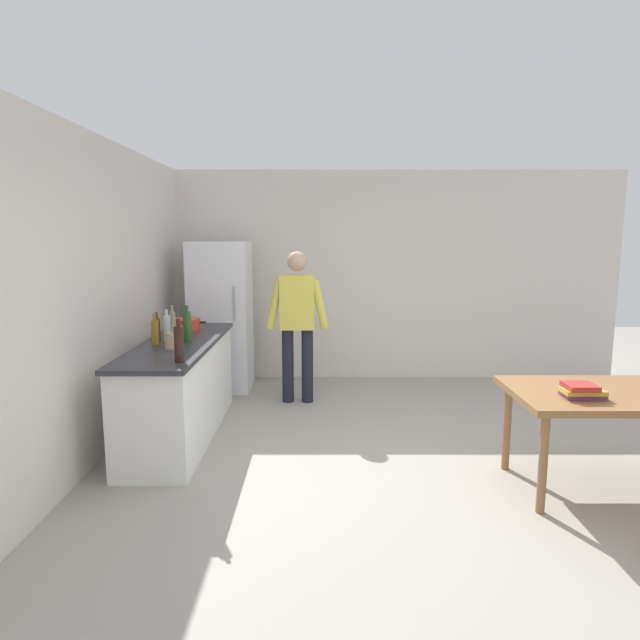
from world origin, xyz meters
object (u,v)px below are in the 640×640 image
Objects in this scene: person at (298,317)px; book_stack at (582,391)px; refrigerator at (222,316)px; bottle_vinegar_tall at (173,325)px; bottle_oil_amber at (156,331)px; bottle_water_clear at (168,328)px; dining_table at (609,401)px; bottle_wine_green at (188,327)px; utensil_jar at (172,340)px; cooking_pot at (187,324)px; bottle_beer_brown at (158,328)px; bottle_wine_dark at (180,344)px.

book_stack is (2.07, -2.31, -0.18)m from person.
bottle_vinegar_tall is at bearing -97.20° from refrigerator.
bottle_water_clear is (0.07, 0.13, 0.01)m from bottle_oil_amber.
person is 1.21× the size of dining_table.
bottle_water_clear reaches higher than bottle_oil_amber.
bottle_water_clear is at bearing 168.66° from bottle_wine_green.
dining_table is 4.37× the size of utensil_jar.
refrigerator reaches higher than bottle_oil_amber.
bottle_oil_amber is 3.49m from book_stack.
bottle_water_clear is at bearing -92.30° from cooking_pot.
bottle_oil_amber is at bearing 160.80° from book_stack.
utensil_jar reaches higher than book_stack.
cooking_pot is 0.55m from bottle_beer_brown.
cooking_pot is 1.49m from bottle_wine_dark.
book_stack is (3.22, -1.28, -0.23)m from bottle_water_clear.
refrigerator reaches higher than dining_table.
bottle_water_clear reaches higher than bottle_beer_brown.
bottle_oil_amber is at bearing 119.55° from bottle_wine_dark.
cooking_pot is at bearing -100.55° from refrigerator.
refrigerator is 6.00× the size of bottle_water_clear.
bottle_vinegar_tall is at bearing 137.92° from bottle_wine_green.
bottle_oil_amber is 0.82× the size of bottle_wine_dark.
person is 5.00× the size of bottle_wine_green.
bottle_beer_brown is at bearing 161.70° from dining_table.
bottle_wine_green is (-3.31, 1.07, 0.37)m from dining_table.
utensil_jar is at bearing -84.04° from cooking_pot.
bottle_water_clear is at bearing 162.44° from dining_table.
refrigerator is at bearing 80.85° from bottle_oil_amber.
dining_table is 4.12× the size of bottle_wine_green.
bottle_beer_brown is at bearing 157.81° from bottle_wine_green.
utensil_jar is at bearing 111.66° from bottle_wine_dark.
bottle_wine_dark is (0.30, -1.45, 0.09)m from cooking_pot.
bottle_water_clear reaches higher than book_stack.
book_stack is at bearing -19.20° from bottle_oil_amber.
cooking_pot is 1.33× the size of bottle_water_clear.
dining_table is at bearing -19.44° from bottle_vinegar_tall.
refrigerator reaches higher than person.
bottle_wine_green is (0.32, -0.13, 0.04)m from bottle_beer_brown.
bottle_oil_amber is (-0.10, -0.75, 0.06)m from cooking_pot.
bottle_oil_amber is (-3.58, 0.98, 0.34)m from dining_table.
book_stack is (-0.28, -0.17, 0.13)m from dining_table.
utensil_jar is 1.14× the size of bottle_oil_amber.
refrigerator is at bearing 136.44° from book_stack.
bottle_oil_amber reaches higher than bottle_beer_brown.
person reaches higher than bottle_vinegar_tall.
book_stack is at bearing -8.73° from bottle_wine_dark.
book_stack is at bearing -21.62° from bottle_water_clear.
cooking_pot is at bearing 89.39° from bottle_vinegar_tall.
bottle_wine_dark is 1.00× the size of bottle_wine_green.
bottle_wine_dark is (0.12, -2.42, 0.15)m from refrigerator.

